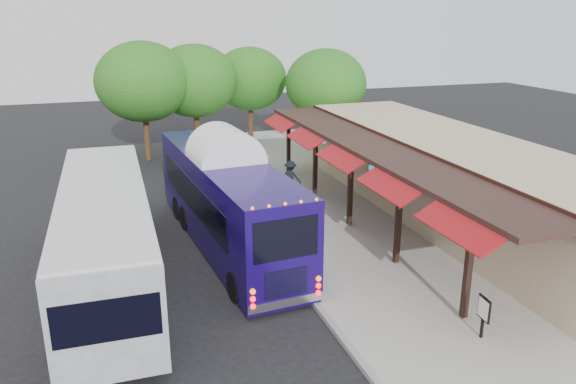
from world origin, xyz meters
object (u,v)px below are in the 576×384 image
object	(u,v)px
city_bus	(106,232)
ped_d	(290,177)
ped_c	(284,222)
ped_b	(277,204)
sign_board	(484,311)
coach_bus	(227,197)
ped_a	(301,242)

from	to	relation	value
city_bus	ped_d	distance (m)	11.14
city_bus	ped_c	bearing A→B (deg)	11.17
ped_b	sign_board	size ratio (longest dim) A/B	1.46
ped_d	ped_b	bearing A→B (deg)	98.32
coach_bus	ped_a	xyz separation A→B (m)	(2.05, -2.74, -1.07)
ped_a	ped_c	xyz separation A→B (m)	(-0.00, 2.04, 0.04)
city_bus	ped_c	distance (m)	6.67
coach_bus	sign_board	xyz separation A→B (m)	(5.10, -8.86, -1.03)
ped_b	sign_board	world-z (taller)	ped_b
city_bus	ped_a	distance (m)	6.63
ped_b	sign_board	distance (m)	10.48
ped_a	ped_c	world-z (taller)	ped_c
ped_b	ped_c	size ratio (longest dim) A/B	1.07
ped_a	sign_board	size ratio (longest dim) A/B	1.29
ped_a	sign_board	distance (m)	6.84
ped_b	ped_d	distance (m)	4.16
coach_bus	ped_d	bearing A→B (deg)	44.78
ped_b	city_bus	bearing A→B (deg)	43.15
coach_bus	ped_a	bearing A→B (deg)	-57.88
city_bus	ped_c	size ratio (longest dim) A/B	7.48
coach_bus	ped_b	size ratio (longest dim) A/B	6.64
ped_c	city_bus	bearing A→B (deg)	3.46
coach_bus	ped_a	world-z (taller)	coach_bus
coach_bus	sign_board	bearing A→B (deg)	-64.73
ped_b	ped_d	world-z (taller)	ped_b
ped_a	ped_b	distance (m)	4.03
ped_b	ped_c	world-z (taller)	ped_b
coach_bus	sign_board	distance (m)	10.28
coach_bus	ped_a	distance (m)	3.59
coach_bus	ped_d	world-z (taller)	coach_bus
ped_c	coach_bus	bearing A→B (deg)	-25.63
ped_a	ped_b	bearing A→B (deg)	99.91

